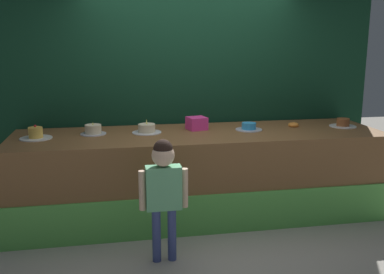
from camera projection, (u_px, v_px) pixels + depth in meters
ground_plane at (210, 234)px, 4.42m from camera, size 12.00×12.00×0.00m
stage_platform at (200, 174)px, 4.84m from camera, size 4.01×1.12×0.94m
curtain_backdrop at (189, 92)px, 5.29m from camera, size 4.61×0.08×2.61m
child_figure at (164, 184)px, 3.74m from camera, size 0.43×0.20×1.11m
pink_box at (197, 123)px, 4.89m from camera, size 0.24×0.23×0.14m
donut at (293, 125)px, 5.06m from camera, size 0.12×0.12×0.04m
cake_far_left at (36, 134)px, 4.44m from camera, size 0.32×0.32×0.14m
cake_left at (93, 130)px, 4.65m from camera, size 0.27×0.27×0.13m
cake_center at (147, 129)px, 4.72m from camera, size 0.32×0.32×0.15m
cake_right at (249, 127)px, 4.88m from camera, size 0.30×0.30×0.08m
cake_far_right at (343, 123)px, 5.07m from camera, size 0.31×0.31×0.10m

